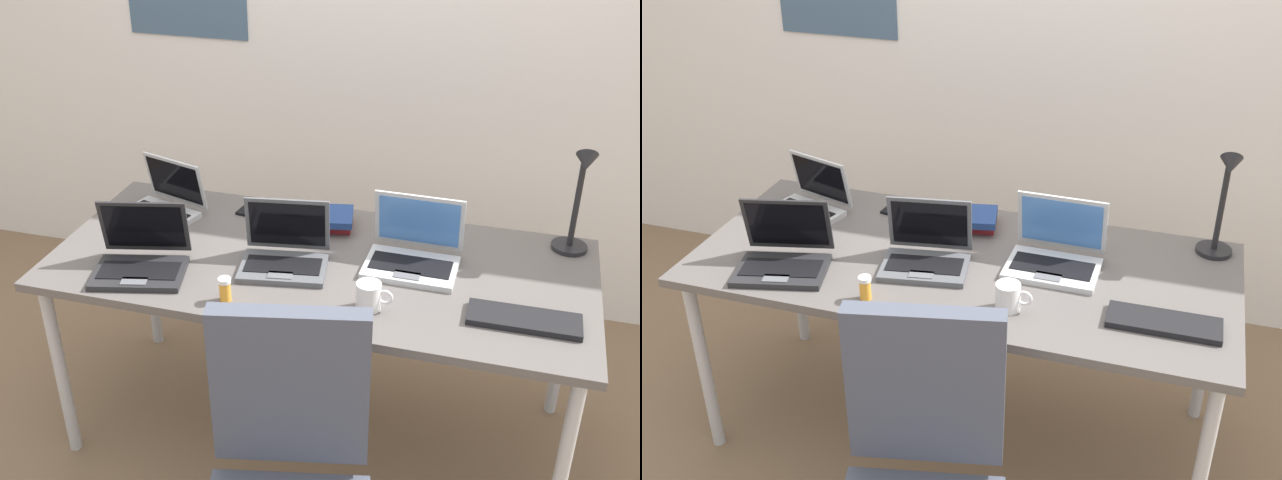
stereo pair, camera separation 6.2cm
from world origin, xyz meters
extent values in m
plane|color=#7A6047|center=(0.00, 0.00, 0.00)|extent=(12.00, 12.00, 0.00)
cube|color=silver|center=(0.00, 1.10, 1.30)|extent=(6.00, 0.12, 2.60)
cube|color=#595451|center=(0.00, 0.00, 0.72)|extent=(1.80, 0.80, 0.03)
cylinder|color=#B2B5BA|center=(-0.84, -0.34, 0.35)|extent=(0.04, 0.04, 0.71)
cylinder|color=#B2B5BA|center=(0.84, -0.34, 0.35)|extent=(0.04, 0.04, 0.71)
cylinder|color=#B2B5BA|center=(-0.84, 0.34, 0.35)|extent=(0.04, 0.04, 0.71)
cylinder|color=#B2B5BA|center=(0.84, 0.34, 0.35)|extent=(0.04, 0.04, 0.71)
cylinder|color=black|center=(0.80, 0.31, 0.75)|extent=(0.12, 0.12, 0.02)
cylinder|color=black|center=(0.80, 0.31, 0.93)|extent=(0.02, 0.02, 0.34)
cylinder|color=black|center=(0.80, 0.27, 1.10)|extent=(0.01, 0.08, 0.01)
cone|color=black|center=(0.80, 0.23, 1.10)|extent=(0.07, 0.09, 0.09)
cube|color=#515459|center=(-0.10, -0.09, 0.75)|extent=(0.31, 0.24, 0.02)
cube|color=black|center=(-0.10, -0.09, 0.76)|extent=(0.26, 0.14, 0.00)
cube|color=#595B60|center=(-0.09, -0.15, 0.76)|extent=(0.08, 0.05, 0.00)
cube|color=#515459|center=(-0.12, 0.01, 0.86)|extent=(0.28, 0.08, 0.19)
cube|color=black|center=(-0.12, 0.01, 0.86)|extent=(0.25, 0.06, 0.16)
cube|color=#B7BABC|center=(-0.66, 0.14, 0.75)|extent=(0.31, 0.25, 0.02)
cube|color=black|center=(-0.66, 0.14, 0.76)|extent=(0.25, 0.17, 0.00)
cube|color=#595B60|center=(-0.68, 0.08, 0.76)|extent=(0.08, 0.06, 0.00)
cube|color=#B7BABC|center=(-0.63, 0.24, 0.85)|extent=(0.27, 0.12, 0.18)
cube|color=black|center=(-0.63, 0.23, 0.85)|extent=(0.24, 0.10, 0.15)
cube|color=#B7BABC|center=(0.30, 0.02, 0.75)|extent=(0.30, 0.21, 0.02)
cube|color=black|center=(0.30, 0.02, 0.76)|extent=(0.27, 0.12, 0.00)
cube|color=#595B60|center=(0.30, -0.05, 0.76)|extent=(0.08, 0.05, 0.00)
cube|color=#B7BABC|center=(0.30, 0.14, 0.86)|extent=(0.30, 0.05, 0.20)
cube|color=#3F72BF|center=(0.30, 0.14, 0.86)|extent=(0.27, 0.04, 0.17)
cube|color=#232326|center=(-0.54, -0.25, 0.75)|extent=(0.33, 0.26, 0.02)
cube|color=black|center=(-0.54, -0.25, 0.76)|extent=(0.27, 0.17, 0.00)
cube|color=#595B60|center=(-0.52, -0.31, 0.76)|extent=(0.09, 0.06, 0.00)
cube|color=#232326|center=(-0.56, -0.13, 0.86)|extent=(0.29, 0.11, 0.20)
cube|color=black|center=(-0.56, -0.14, 0.86)|extent=(0.26, 0.10, 0.16)
cube|color=black|center=(0.67, -0.18, 0.75)|extent=(0.33, 0.12, 0.02)
ellipsoid|color=black|center=(-0.24, 0.21, 0.76)|extent=(0.08, 0.11, 0.03)
cube|color=black|center=(-0.35, 0.30, 0.74)|extent=(0.08, 0.14, 0.01)
cylinder|color=gold|center=(-0.21, -0.31, 0.77)|extent=(0.04, 0.04, 0.06)
cylinder|color=white|center=(-0.21, -0.31, 0.81)|extent=(0.04, 0.04, 0.01)
cube|color=maroon|center=(-0.04, 0.25, 0.76)|extent=(0.18, 0.15, 0.03)
cube|color=navy|center=(-0.05, 0.23, 0.79)|extent=(0.23, 0.19, 0.03)
cylinder|color=white|center=(0.22, -0.23, 0.78)|extent=(0.08, 0.08, 0.09)
torus|color=white|center=(0.27, -0.23, 0.79)|extent=(0.05, 0.01, 0.05)
cube|color=#474C5B|center=(0.09, -0.63, 0.73)|extent=(0.42, 0.15, 0.48)
camera|label=1|loc=(0.60, -2.12, 2.06)|focal=43.23mm
camera|label=2|loc=(0.66, -2.11, 2.06)|focal=43.23mm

